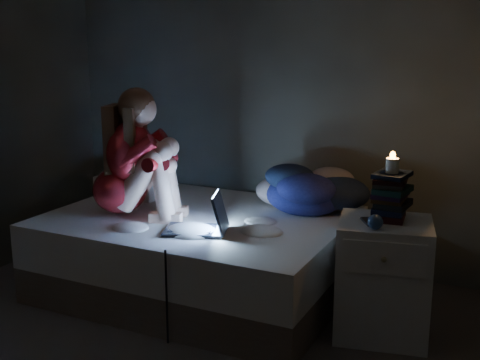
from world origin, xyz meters
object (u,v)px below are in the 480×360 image
Objects in this scene: nightstand at (383,278)px; candle at (393,160)px; laptop at (194,212)px; phone at (369,221)px; woman at (119,153)px; bed at (199,253)px.

candle reaches higher than nightstand.
phone is at bearing -9.11° from laptop.
bed is at bearing 11.70° from woman.
nightstand is 8.23× the size of candle.
nightstand is (1.66, 0.15, -0.59)m from woman.
candle is 0.57× the size of phone.
laptop is (0.16, -0.32, 0.38)m from bed.
candle is at bearing -2.04° from bed.
candle reaches higher than bed.
nightstand is 0.35m from phone.
laptop is (0.59, -0.08, -0.29)m from woman.
laptop is 1.16m from candle.
nightstand is at bearing 10.11° from phone.
bed is 0.83m from woman.
woman is at bearing 172.69° from nightstand.
nightstand is (1.22, -0.09, 0.07)m from bed.
woman reaches higher than nightstand.
laptop reaches higher than nightstand.
nightstand is at bearing -95.84° from candle.
laptop is 4.48× the size of candle.
nightstand is 0.66m from candle.
bed is at bearing 153.87° from phone.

